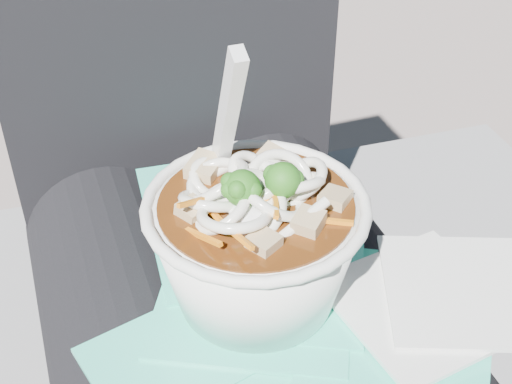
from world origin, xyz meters
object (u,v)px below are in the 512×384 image
object	(u,v)px
lap	(256,364)
person_body	(224,278)
plastic_bag	(285,298)
udon_bowl	(255,237)

from	to	relation	value
lap	person_body	distance (m)	0.09
lap	person_body	xyz separation A→B (m)	(0.00, 0.09, 0.02)
lap	plastic_bag	distance (m)	0.09
person_body	udon_bowl	xyz separation A→B (m)	(-0.00, -0.10, 0.13)
plastic_bag	udon_bowl	size ratio (longest dim) A/B	1.93
plastic_bag	udon_bowl	bearing A→B (deg)	163.97
person_body	plastic_bag	bearing A→B (deg)	-78.97
person_body	udon_bowl	size ratio (longest dim) A/B	4.89
lap	plastic_bag	bearing A→B (deg)	-29.16
lap	person_body	size ratio (longest dim) A/B	0.47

